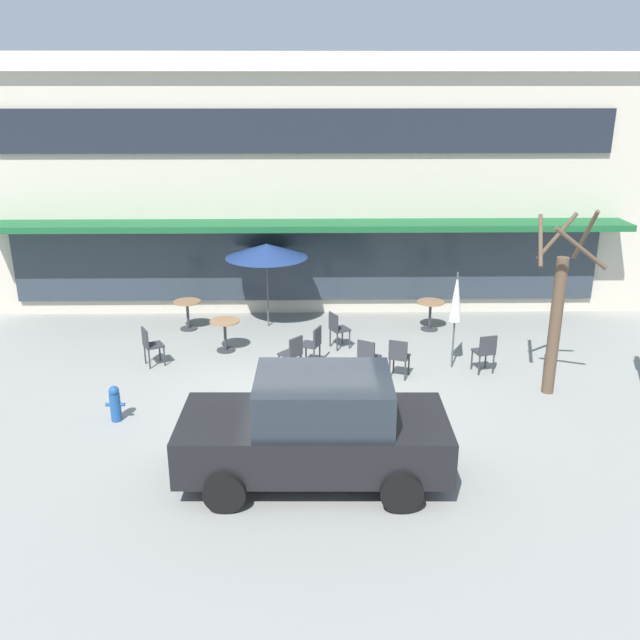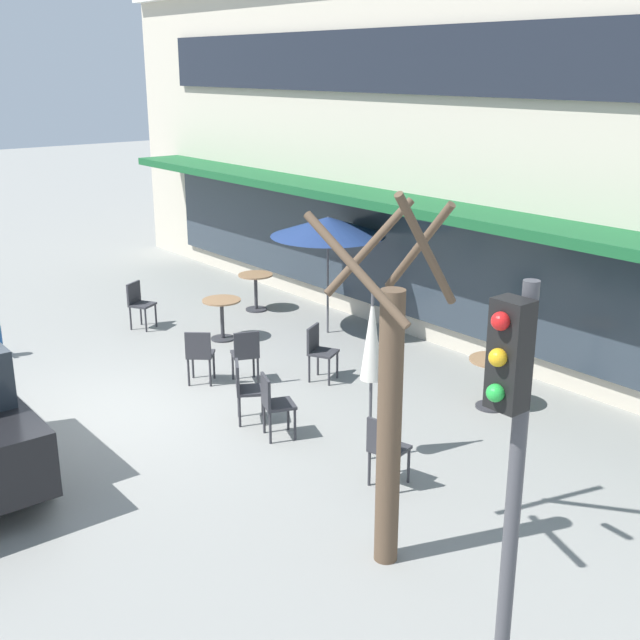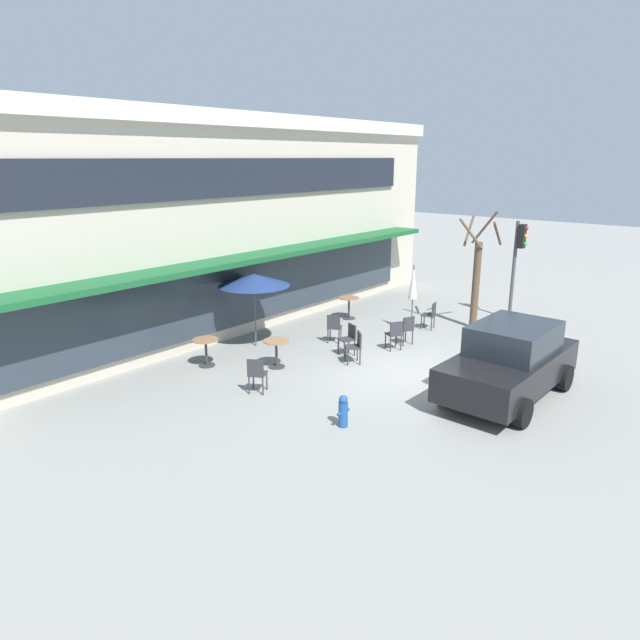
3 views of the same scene
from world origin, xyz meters
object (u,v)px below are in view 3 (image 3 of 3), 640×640
cafe_chair_0 (431,313)px  cafe_chair_6 (395,333)px  fire_hydrant (343,411)px  patio_umbrella_cream_folded (413,282)px  patio_umbrella_green_folded (254,280)px  cafe_table_by_tree (349,304)px  cafe_table_streetside (276,349)px  street_tree (477,277)px  cafe_chair_4 (356,345)px  cafe_chair_5 (334,326)px  cafe_chair_3 (406,328)px  traffic_light_pole (518,254)px  cafe_chair_2 (257,373)px  parked_sedan (510,361)px  cafe_table_near_wall (206,348)px  cafe_chair_1 (349,337)px

cafe_chair_0 → cafe_chair_6: 2.59m
fire_hydrant → patio_umbrella_cream_folded: bearing=19.7°
patio_umbrella_green_folded → patio_umbrella_cream_folded: (4.26, -2.83, -0.39)m
cafe_table_by_tree → cafe_chair_0: (0.72, -2.81, 0.01)m
cafe_table_streetside → street_tree: 7.40m
cafe_chair_4 → cafe_chair_5: 1.87m
cafe_chair_5 → fire_hydrant: bearing=-139.7°
cafe_chair_3 → cafe_chair_4: bearing=174.4°
cafe_chair_0 → cafe_chair_4: (-4.19, -0.03, 0.00)m
cafe_table_streetside → cafe_chair_5: size_ratio=0.85×
cafe_chair_0 → traffic_light_pole: (2.93, -1.61, 1.77)m
cafe_chair_2 → parked_sedan: 5.95m
cafe_chair_5 → cafe_chair_6: (0.58, -1.80, 0.00)m
cafe_table_streetside → parked_sedan: size_ratio=0.18×
cafe_table_near_wall → parked_sedan: (3.22, -7.08, 0.36)m
patio_umbrella_green_folded → cafe_chair_1: (1.15, -2.62, -1.50)m
patio_umbrella_cream_folded → cafe_chair_1: (-3.11, 0.21, -1.10)m
cafe_chair_2 → cafe_chair_6: (4.81, -0.81, 0.00)m
cafe_chair_2 → cafe_chair_0: bearing=-4.2°
patio_umbrella_green_folded → street_tree: size_ratio=0.57×
cafe_chair_0 → cafe_chair_6: size_ratio=1.00×
cafe_chair_6 → street_tree: 3.91m
cafe_chair_0 → cafe_chair_4: same height
cafe_table_by_tree → fire_hydrant: cafe_table_by_tree is taller
cafe_chair_0 → cafe_chair_1: (-3.74, 0.54, 0.00)m
cafe_chair_0 → parked_sedan: parked_sedan is taller
cafe_chair_6 → patio_umbrella_green_folded: bearing=124.2°
patio_umbrella_green_folded → cafe_chair_2: size_ratio=2.47×
patio_umbrella_cream_folded → parked_sedan: 5.48m
patio_umbrella_green_folded → cafe_chair_0: patio_umbrella_green_folded is taller
cafe_chair_1 → street_tree: bearing=-17.9°
cafe_chair_4 → fire_hydrant: 3.89m
cafe_table_near_wall → fire_hydrant: bearing=-95.8°
cafe_table_streetside → patio_umbrella_green_folded: size_ratio=0.35×
cafe_chair_2 → cafe_chair_1: bearing=-0.2°
traffic_light_pole → cafe_chair_1: bearing=162.2°
cafe_table_near_wall → street_tree: street_tree is taller
patio_umbrella_cream_folded → cafe_chair_4: 3.74m
cafe_table_by_tree → parked_sedan: (-3.02, -6.95, 0.36)m
cafe_table_near_wall → patio_umbrella_cream_folded: 6.92m
patio_umbrella_green_folded → cafe_chair_1: bearing=-66.2°
patio_umbrella_cream_folded → street_tree: 2.18m
cafe_chair_1 → cafe_chair_0: bearing=-8.1°
patio_umbrella_green_folded → cafe_chair_2: 3.90m
patio_umbrella_green_folded → cafe_chair_4: size_ratio=2.47×
cafe_table_by_tree → fire_hydrant: (-6.75, -4.92, -0.16)m
cafe_table_near_wall → cafe_chair_4: cafe_chair_4 is taller
parked_sedan → traffic_light_pole: 7.26m
cafe_table_near_wall → cafe_table_streetside: 1.91m
cafe_table_streetside → cafe_chair_5: cafe_chair_5 is taller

